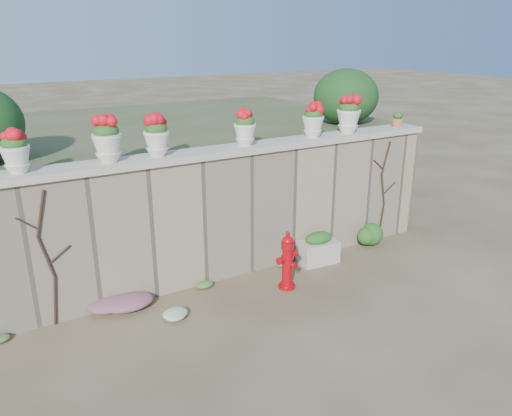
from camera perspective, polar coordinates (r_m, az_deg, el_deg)
ground at (r=6.99m, az=3.30°, el=-13.11°), size 80.00×80.00×0.00m
stone_wall at (r=7.95m, az=-3.74°, el=-0.93°), size 8.00×0.40×2.00m
wall_cap at (r=7.65m, az=-3.91°, el=6.47°), size 8.10×0.52×0.10m
raised_fill at (r=10.78m, az=-11.47°, el=4.16°), size 9.00×6.00×2.00m
back_shrub_right at (r=10.43m, az=10.22°, el=12.43°), size 1.30×1.30×1.10m
vine_left at (r=7.05m, az=-22.72°, el=-5.26°), size 0.60×0.04×1.91m
vine_right at (r=9.60m, az=14.34°, el=2.02°), size 0.60×0.04×1.91m
fire_hydrant at (r=7.68m, az=3.61°, el=-5.97°), size 0.41×0.29×0.93m
planter_box at (r=8.65m, az=7.11°, el=-4.62°), size 0.70×0.45×0.55m
green_shrub at (r=9.39m, az=13.06°, el=-2.91°), size 0.58×0.52×0.55m
magenta_clump at (r=7.54m, az=-14.85°, el=-10.04°), size 0.97×0.65×0.26m
white_flowers at (r=7.12m, az=-8.96°, el=-11.87°), size 0.46×0.37×0.17m
urn_pot_0 at (r=6.84m, az=-25.82°, el=5.82°), size 0.35×0.35×0.55m
urn_pot_1 at (r=7.00m, az=-16.68°, el=7.48°), size 0.39×0.39×0.62m
urn_pot_2 at (r=7.20m, az=-11.29°, el=8.03°), size 0.36×0.36×0.57m
urn_pot_3 at (r=7.77m, az=-1.26°, el=9.11°), size 0.35×0.35×0.54m
urn_pot_4 at (r=8.47m, az=6.54°, el=9.92°), size 0.36×0.36×0.57m
urn_pot_5 at (r=8.94m, az=10.54°, el=10.45°), size 0.41×0.41×0.64m
terracotta_pot at (r=9.78m, az=15.87°, el=9.62°), size 0.22×0.22×0.26m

